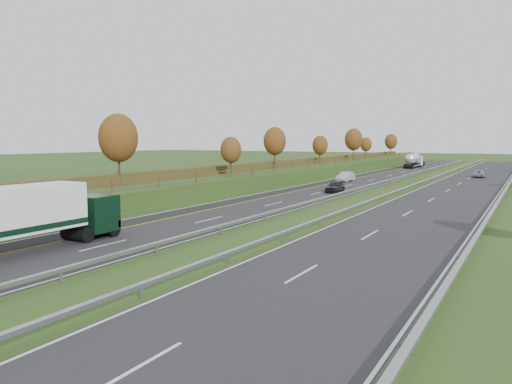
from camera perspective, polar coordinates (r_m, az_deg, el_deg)
ground at (r=69.40m, az=14.64°, el=0.14°), size 400.00×400.00×0.00m
near_carriageway at (r=76.49m, az=9.79°, el=0.79°), size 10.50×200.00×0.04m
far_carriageway at (r=72.71m, az=22.14°, el=0.17°), size 10.50×200.00×0.04m
hard_shoulder at (r=77.82m, az=7.19°, el=0.92°), size 3.00×200.00×0.04m
lane_markings at (r=74.50m, az=14.41°, el=0.58°), size 26.75×200.00×0.01m
embankment_left at (r=81.65m, az=1.17°, el=1.89°), size 12.00×200.00×2.00m
hedge_left at (r=82.52m, az=-0.05°, el=3.02°), size 2.20×180.00×1.10m
fence_left at (r=79.16m, az=3.91°, el=3.00°), size 0.12×189.06×1.20m
median_barrier_near at (r=74.75m, az=13.92°, el=1.04°), size 0.32×200.00×0.71m
median_barrier_far at (r=73.57m, az=17.75°, el=0.85°), size 0.32×200.00×0.71m
outer_barrier_far at (r=72.18m, az=26.73°, el=0.41°), size 0.32×200.00×0.71m
trees_left at (r=78.31m, az=0.24°, el=5.65°), size 6.64×164.30×7.66m
road_tanker at (r=127.96m, az=17.56°, el=3.49°), size 2.40×11.22×3.46m
car_dark_near at (r=65.57m, az=9.03°, el=0.62°), size 2.06×4.48×1.49m
car_silver_mid at (r=82.83m, az=10.20°, el=1.74°), size 1.85×4.81×1.56m
car_small_far at (r=138.07m, az=18.11°, el=3.20°), size 2.58×5.44×1.53m
car_oncoming at (r=98.98m, az=24.11°, el=1.90°), size 2.51×4.74×1.27m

